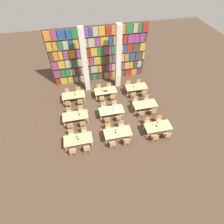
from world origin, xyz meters
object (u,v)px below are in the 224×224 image
at_px(desk_lamp_0, 77,137).
at_px(desk_lamp_3, 79,113).
at_px(chair_22, 153,112).
at_px(reading_table_7, 106,91).
at_px(chair_14, 83,124).
at_px(desk_lamp_6, 103,89).
at_px(chair_4, 113,144).
at_px(chair_27, 79,91).
at_px(chair_21, 136,101).
at_px(reading_table_6, 74,96).
at_px(chair_3, 84,131).
at_px(chair_5, 108,128).
at_px(chair_35, 139,83).
at_px(desk_lamp_4, 113,106).
at_px(chair_30, 113,97).
at_px(chair_25, 67,93).
at_px(chair_7, 121,125).
at_px(chair_17, 104,107).
at_px(desk_lamp_5, 75,92).
at_px(chair_31, 109,87).
at_px(reading_table_0, 78,140).
at_px(chair_19, 115,105).
at_px(chair_11, 159,120).
at_px(desk_lamp_2, 157,123).
at_px(chair_16, 107,120).
at_px(chair_15, 81,110).
at_px(chair_13, 69,112).
at_px(chair_20, 141,114).
at_px(chair_2, 87,149).
at_px(reading_table_4, 111,110).
at_px(chair_10, 167,135).
at_px(laptop, 106,92).
at_px(chair_0, 73,151).
at_px(chair_24, 68,104).
at_px(chair_26, 80,102).
at_px(chair_23, 147,99).
at_px(chair_6, 127,142).
at_px(reading_table_5, 145,105).
at_px(reading_table_8, 136,87).
at_px(chair_32, 133,95).
at_px(chair_1, 71,134).
at_px(reading_table_3, 75,116).
at_px(chair_28, 102,99).
at_px(pillar_left, 85,62).
at_px(chair_34, 144,93).
at_px(reading_table_2, 158,127).
at_px(chair_33, 128,85).

bearing_deg(desk_lamp_0, desk_lamp_3, 82.75).
xyz_separation_m(chair_22, reading_table_7, (-3.46, 3.27, 0.19)).
bearing_deg(chair_14, desk_lamp_6, 55.77).
xyz_separation_m(chair_4, chair_27, (-1.87, 6.46, 0.00)).
relative_size(chair_21, reading_table_6, 0.43).
distance_m(chair_3, chair_5, 1.86).
height_order(chair_27, chair_35, same).
bearing_deg(desk_lamp_4, chair_30, 79.12).
distance_m(desk_lamp_3, chair_25, 3.48).
xyz_separation_m(chair_7, chair_17, (-0.97, 2.33, 0.00)).
xyz_separation_m(desk_lamp_5, chair_31, (3.31, 0.81, -0.57)).
bearing_deg(reading_table_6, chair_3, -83.01).
distance_m(desk_lamp_0, desk_lamp_3, 2.36).
relative_size(reading_table_0, chair_19, 2.31).
xyz_separation_m(chair_11, desk_lamp_4, (-3.41, 1.72, 0.58)).
bearing_deg(chair_22, desk_lamp_2, -105.51).
relative_size(chair_16, reading_table_6, 0.43).
bearing_deg(chair_15, chair_13, 0.00).
distance_m(chair_21, chair_30, 2.13).
xyz_separation_m(chair_20, chair_25, (-5.92, 4.06, 0.00)).
relative_size(chair_2, chair_14, 1.00).
height_order(desk_lamp_0, chair_7, desk_lamp_0).
xyz_separation_m(reading_table_4, chair_21, (2.42, 0.84, -0.19)).
xyz_separation_m(chair_10, laptop, (-3.60, 5.49, 0.30)).
distance_m(chair_0, chair_24, 4.88).
height_order(desk_lamp_0, chair_26, desk_lamp_0).
relative_size(chair_4, desk_lamp_2, 1.76).
bearing_deg(chair_23, chair_6, 52.88).
bearing_deg(chair_2, reading_table_5, 30.16).
relative_size(desk_lamp_5, chair_35, 0.51).
bearing_deg(chair_0, chair_17, 52.80).
distance_m(reading_table_7, reading_table_8, 2.97).
bearing_deg(chair_7, chair_32, -121.03).
xyz_separation_m(chair_6, chair_11, (3.12, 1.43, 0.00)).
relative_size(reading_table_0, chair_3, 2.31).
height_order(chair_1, desk_lamp_5, desk_lamp_5).
height_order(chair_16, reading_table_8, chair_16).
height_order(reading_table_3, chair_28, chair_28).
relative_size(chair_19, chair_26, 1.00).
bearing_deg(pillar_left, reading_table_0, -102.81).
bearing_deg(chair_3, laptop, -122.70).
xyz_separation_m(chair_21, laptop, (-2.42, 1.43, 0.30)).
bearing_deg(chair_26, reading_table_3, -106.44).
xyz_separation_m(pillar_left, chair_34, (5.00, -2.36, -2.52)).
relative_size(reading_table_2, chair_35, 2.31).
bearing_deg(chair_31, chair_35, 178.25).
xyz_separation_m(chair_7, chair_33, (1.96, 4.81, 0.00)).
bearing_deg(chair_26, desk_lamp_0, -96.78).
xyz_separation_m(chair_28, laptop, (0.47, 0.48, 0.30)).
xyz_separation_m(chair_13, chair_27, (1.02, 2.55, 0.00)).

